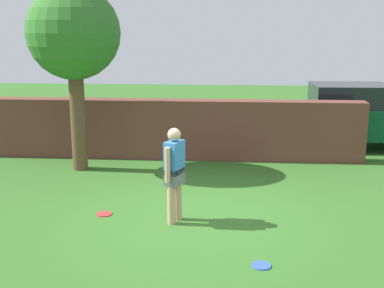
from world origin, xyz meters
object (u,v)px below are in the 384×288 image
object	(u,v)px
car	(349,116)
frisbee_red	(104,214)
frisbee_blue	(261,266)
person	(174,171)
tree	(74,35)

from	to	relation	value
car	frisbee_red	size ratio (longest dim) A/B	15.70
car	frisbee_blue	size ratio (longest dim) A/B	15.70
person	frisbee_red	xyz separation A→B (m)	(-1.28, 0.22, -0.89)
tree	car	distance (m)	7.48
tree	frisbee_red	size ratio (longest dim) A/B	15.26
frisbee_blue	person	bearing A→B (deg)	131.76
tree	car	size ratio (longest dim) A/B	0.97
tree	frisbee_blue	xyz separation A→B (m)	(3.90, -4.56, -3.02)
tree	car	xyz separation A→B (m)	(6.66, 2.65, -2.17)
frisbee_blue	car	bearing A→B (deg)	69.07
person	frisbee_blue	size ratio (longest dim) A/B	6.00
person	frisbee_red	bearing A→B (deg)	-76.90
person	frisbee_red	world-z (taller)	person
tree	person	bearing A→B (deg)	-50.14
tree	frisbee_blue	bearing A→B (deg)	-49.49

